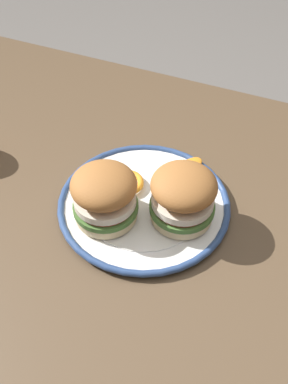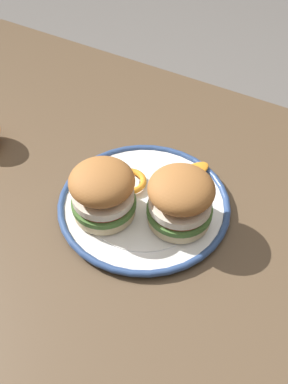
{
  "view_description": "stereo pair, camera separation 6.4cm",
  "coord_description": "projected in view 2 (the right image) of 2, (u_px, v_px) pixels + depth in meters",
  "views": [
    {
      "loc": [
        0.21,
        -0.49,
        1.32
      ],
      "look_at": [
        0.01,
        -0.02,
        0.76
      ],
      "focal_mm": 40.84,
      "sensor_mm": 36.0,
      "label": 1
    },
    {
      "loc": [
        0.27,
        -0.46,
        1.32
      ],
      "look_at": [
        0.01,
        -0.02,
        0.76
      ],
      "focal_mm": 40.84,
      "sensor_mm": 36.0,
      "label": 2
    }
  ],
  "objects": [
    {
      "name": "dining_table",
      "position": [
        144.0,
        232.0,
        0.87
      ],
      "size": [
        1.45,
        0.81,
        0.72
      ],
      "color": "brown",
      "rests_on": "ground"
    },
    {
      "name": "orange_peel_curled",
      "position": [
        129.0,
        181.0,
        0.8
      ],
      "size": [
        0.09,
        0.09,
        0.01
      ],
      "color": "orange",
      "rests_on": "dinner_plate"
    },
    {
      "name": "orange_peel_strip_long",
      "position": [
        194.0,
        171.0,
        0.82
      ],
      "size": [
        0.06,
        0.08,
        0.01
      ],
      "color": "orange",
      "rests_on": "dinner_plate"
    },
    {
      "name": "ground_plane",
      "position": [
        144.0,
        358.0,
        1.33
      ],
      "size": [
        8.0,
        8.0,
        0.0
      ],
      "primitive_type": "plane",
      "color": "slate"
    },
    {
      "name": "sandwich_half_right",
      "position": [
        103.0,
        191.0,
        0.72
      ],
      "size": [
        0.12,
        0.12,
        0.1
      ],
      "color": "beige",
      "rests_on": "dinner_plate"
    },
    {
      "name": "sandwich_half_left",
      "position": [
        180.0,
        199.0,
        0.71
      ],
      "size": [
        0.14,
        0.14,
        0.1
      ],
      "color": "beige",
      "rests_on": "dinner_plate"
    },
    {
      "name": "dinner_plate",
      "position": [
        144.0,
        204.0,
        0.78
      ],
      "size": [
        0.31,
        0.31,
        0.02
      ],
      "color": "white",
      "rests_on": "dining_table"
    }
  ]
}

